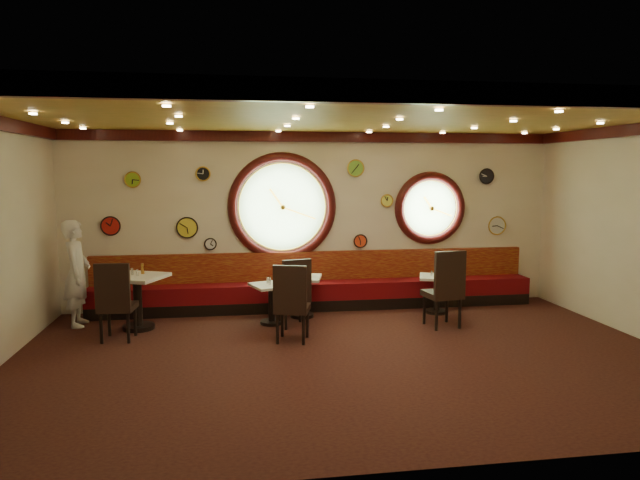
{
  "coord_description": "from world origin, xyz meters",
  "views": [
    {
      "loc": [
        -1.51,
        -7.34,
        2.5
      ],
      "look_at": [
        -0.25,
        0.8,
        1.5
      ],
      "focal_mm": 32.0,
      "sensor_mm": 36.0,
      "label": 1
    }
  ],
  "objects_px": {
    "chair_b": "(291,298)",
    "condiment_c_salt": "(296,273)",
    "table_b": "(271,299)",
    "condiment_b_pepper": "(270,281)",
    "condiment_c_pepper": "(301,274)",
    "waiter": "(77,273)",
    "condiment_d_salt": "(432,273)",
    "condiment_c_bottle": "(306,271)",
    "chair_d": "(446,284)",
    "condiment_a_pepper": "(137,273)",
    "table_a": "(138,295)",
    "table_d": "(437,290)",
    "condiment_a_bottle": "(143,269)",
    "condiment_d_pepper": "(437,273)",
    "condiment_b_salt": "(267,280)",
    "table_c": "(302,291)",
    "condiment_a_salt": "(132,272)",
    "chair_c": "(295,288)",
    "condiment_b_bottle": "(275,279)",
    "condiment_d_bottle": "(441,271)",
    "chair_a": "(115,297)"
  },
  "relations": [
    {
      "from": "table_a",
      "to": "chair_d",
      "type": "relative_size",
      "value": 1.34
    },
    {
      "from": "condiment_d_bottle",
      "to": "chair_b",
      "type": "bearing_deg",
      "value": -153.64
    },
    {
      "from": "chair_d",
      "to": "condiment_a_pepper",
      "type": "relative_size",
      "value": 7.69
    },
    {
      "from": "table_c",
      "to": "condiment_a_salt",
      "type": "bearing_deg",
      "value": -173.22
    },
    {
      "from": "chair_d",
      "to": "condiment_b_bottle",
      "type": "bearing_deg",
      "value": 156.52
    },
    {
      "from": "table_a",
      "to": "condiment_c_bottle",
      "type": "xyz_separation_m",
      "value": [
        2.75,
        0.48,
        0.24
      ]
    },
    {
      "from": "chair_a",
      "to": "waiter",
      "type": "bearing_deg",
      "value": 132.47
    },
    {
      "from": "chair_b",
      "to": "condiment_b_salt",
      "type": "xyz_separation_m",
      "value": [
        -0.27,
        1.16,
        0.05
      ]
    },
    {
      "from": "table_d",
      "to": "condiment_b_pepper",
      "type": "distance_m",
      "value": 3.0
    },
    {
      "from": "table_b",
      "to": "condiment_a_pepper",
      "type": "height_order",
      "value": "condiment_a_pepper"
    },
    {
      "from": "condiment_b_salt",
      "to": "condiment_b_bottle",
      "type": "height_order",
      "value": "condiment_b_bottle"
    },
    {
      "from": "condiment_b_salt",
      "to": "condiment_c_bottle",
      "type": "relative_size",
      "value": 0.64
    },
    {
      "from": "table_b",
      "to": "table_d",
      "type": "xyz_separation_m",
      "value": [
        2.94,
        0.27,
        0.0
      ]
    },
    {
      "from": "table_a",
      "to": "table_b",
      "type": "xyz_separation_m",
      "value": [
        2.12,
        -0.01,
        -0.13
      ]
    },
    {
      "from": "condiment_c_pepper",
      "to": "chair_b",
      "type": "bearing_deg",
      "value": -102.11
    },
    {
      "from": "table_d",
      "to": "condiment_a_bottle",
      "type": "distance_m",
      "value": 5.01
    },
    {
      "from": "condiment_a_pepper",
      "to": "table_b",
      "type": "bearing_deg",
      "value": 1.25
    },
    {
      "from": "chair_b",
      "to": "condiment_d_pepper",
      "type": "relative_size",
      "value": 7.11
    },
    {
      "from": "condiment_c_salt",
      "to": "table_b",
      "type": "bearing_deg",
      "value": -139.01
    },
    {
      "from": "condiment_c_salt",
      "to": "condiment_b_pepper",
      "type": "height_order",
      "value": "condiment_c_salt"
    },
    {
      "from": "table_a",
      "to": "condiment_d_pepper",
      "type": "xyz_separation_m",
      "value": [
        5.03,
        0.23,
        0.17
      ]
    },
    {
      "from": "chair_b",
      "to": "condiment_c_bottle",
      "type": "xyz_separation_m",
      "value": [
        0.43,
        1.58,
        0.12
      ]
    },
    {
      "from": "condiment_c_pepper",
      "to": "waiter",
      "type": "distance_m",
      "value": 3.63
    },
    {
      "from": "condiment_b_salt",
      "to": "condiment_c_salt",
      "type": "relative_size",
      "value": 0.94
    },
    {
      "from": "table_a",
      "to": "condiment_c_salt",
      "type": "bearing_deg",
      "value": 8.59
    },
    {
      "from": "waiter",
      "to": "condiment_a_pepper",
      "type": "bearing_deg",
      "value": -116.32
    },
    {
      "from": "condiment_d_salt",
      "to": "condiment_c_pepper",
      "type": "relative_size",
      "value": 0.96
    },
    {
      "from": "condiment_a_pepper",
      "to": "condiment_d_pepper",
      "type": "distance_m",
      "value": 5.02
    },
    {
      "from": "chair_c",
      "to": "condiment_d_salt",
      "type": "height_order",
      "value": "chair_c"
    },
    {
      "from": "chair_d",
      "to": "condiment_a_bottle",
      "type": "bearing_deg",
      "value": 162.14
    },
    {
      "from": "table_a",
      "to": "waiter",
      "type": "bearing_deg",
      "value": 159.37
    },
    {
      "from": "table_d",
      "to": "condiment_b_salt",
      "type": "bearing_deg",
      "value": -176.26
    },
    {
      "from": "chair_b",
      "to": "condiment_c_salt",
      "type": "relative_size",
      "value": 6.5
    },
    {
      "from": "chair_b",
      "to": "condiment_b_pepper",
      "type": "height_order",
      "value": "chair_b"
    },
    {
      "from": "chair_a",
      "to": "condiment_c_salt",
      "type": "distance_m",
      "value": 2.98
    },
    {
      "from": "chair_c",
      "to": "condiment_b_pepper",
      "type": "distance_m",
      "value": 0.46
    },
    {
      "from": "chair_d",
      "to": "condiment_b_pepper",
      "type": "relative_size",
      "value": 6.96
    },
    {
      "from": "condiment_b_salt",
      "to": "condiment_a_salt",
      "type": "bearing_deg",
      "value": -179.27
    },
    {
      "from": "condiment_a_pepper",
      "to": "condiment_d_bottle",
      "type": "xyz_separation_m",
      "value": [
        5.1,
        0.34,
        -0.16
      ]
    },
    {
      "from": "table_b",
      "to": "chair_d",
      "type": "xyz_separation_m",
      "value": [
        2.73,
        -0.68,
        0.3
      ]
    },
    {
      "from": "condiment_b_bottle",
      "to": "chair_d",
      "type": "bearing_deg",
      "value": -15.29
    },
    {
      "from": "table_b",
      "to": "condiment_b_pepper",
      "type": "distance_m",
      "value": 0.31
    },
    {
      "from": "condiment_a_pepper",
      "to": "condiment_a_bottle",
      "type": "distance_m",
      "value": 0.18
    },
    {
      "from": "table_a",
      "to": "chair_c",
      "type": "relative_size",
      "value": 1.51
    },
    {
      "from": "chair_a",
      "to": "condiment_a_salt",
      "type": "bearing_deg",
      "value": 84.21
    },
    {
      "from": "condiment_d_salt",
      "to": "condiment_c_bottle",
      "type": "bearing_deg",
      "value": 175.46
    },
    {
      "from": "table_c",
      "to": "chair_c",
      "type": "xyz_separation_m",
      "value": [
        -0.19,
        -0.65,
        0.19
      ]
    },
    {
      "from": "condiment_a_pepper",
      "to": "condiment_d_bottle",
      "type": "bearing_deg",
      "value": 3.82
    },
    {
      "from": "condiment_d_salt",
      "to": "condiment_a_pepper",
      "type": "distance_m",
      "value": 4.96
    },
    {
      "from": "table_a",
      "to": "table_d",
      "type": "relative_size",
      "value": 1.35
    }
  ]
}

